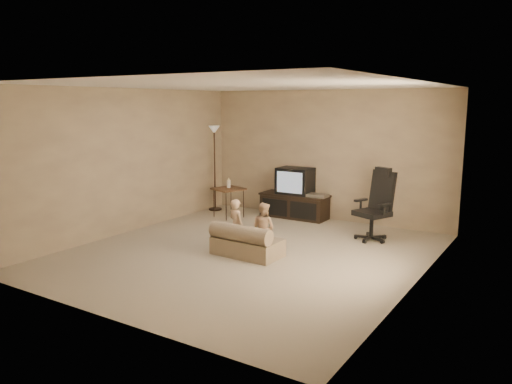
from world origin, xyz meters
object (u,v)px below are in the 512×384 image
tv_stand (295,197)px  floor_lamp (214,149)px  office_chair (375,214)px  child_sofa (245,243)px  toddler_right (263,228)px  toddler_left (236,226)px  side_table (229,189)px

tv_stand → floor_lamp: 2.00m
office_chair → child_sofa: 2.33m
toddler_right → toddler_left: bearing=31.3°
child_sofa → toddler_left: bearing=159.4°
tv_stand → office_chair: 2.03m
tv_stand → side_table: size_ratio=1.76×
side_table → child_sofa: size_ratio=0.77×
toddler_right → tv_stand: bearing=-68.1°
office_chair → toddler_left: size_ratio=1.46×
toddler_left → child_sofa: bearing=176.9°
tv_stand → floor_lamp: bearing=-171.9°
side_table → toddler_left: toddler_left is taller
child_sofa → toddler_left: size_ratio=1.26×
child_sofa → floor_lamp: bearing=136.6°
toddler_left → office_chair: bearing=-111.2°
tv_stand → office_chair: size_ratio=1.16×
tv_stand → side_table: tv_stand is taller
tv_stand → floor_lamp: floor_lamp is taller
tv_stand → toddler_right: size_ratio=1.79×
side_table → toddler_left: (1.48, -1.88, -0.16)m
office_chair → toddler_left: (-1.55, -1.81, -0.02)m
side_table → floor_lamp: (-0.64, 0.41, 0.73)m
office_chair → toddler_left: office_chair is taller
floor_lamp → toddler_right: 3.38m
office_chair → floor_lamp: 3.80m
office_chair → toddler_right: office_chair is taller
tv_stand → toddler_left: tv_stand is taller
side_table → floor_lamp: size_ratio=0.44×
office_chair → child_sofa: size_ratio=1.16×
tv_stand → toddler_left: size_ratio=1.70×
side_table → child_sofa: side_table is taller
tv_stand → toddler_left: (0.35, -2.55, -0.00)m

